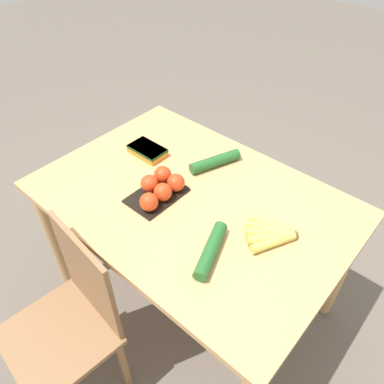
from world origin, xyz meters
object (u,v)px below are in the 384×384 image
at_px(banana_bunch, 272,233).
at_px(carrot_bag, 147,150).
at_px(cucumber_near, 215,161).
at_px(chair, 71,322).
at_px(cucumber_far, 211,250).
at_px(tomato_pack, 160,188).

bearing_deg(banana_bunch, carrot_bag, -4.21).
bearing_deg(cucumber_near, chair, 88.34).
relative_size(chair, cucumber_far, 3.40).
distance_m(banana_bunch, carrot_bag, 0.77).
xyz_separation_m(banana_bunch, cucumber_near, (0.45, -0.21, 0.01)).
bearing_deg(banana_bunch, chair, 55.34).
bearing_deg(cucumber_far, cucumber_near, -52.87).
relative_size(tomato_pack, carrot_bag, 1.38).
bearing_deg(cucumber_far, banana_bunch, -118.17).
relative_size(cucumber_near, cucumber_far, 1.00).
bearing_deg(cucumber_far, chair, 52.46).
xyz_separation_m(chair, carrot_bag, (0.29, -0.75, 0.33)).
distance_m(banana_bunch, cucumber_far, 0.26).
xyz_separation_m(chair, cucumber_near, (-0.03, -0.90, 0.33)).
xyz_separation_m(tomato_pack, cucumber_far, (-0.38, 0.11, -0.02)).
xyz_separation_m(chair, banana_bunch, (-0.48, -0.70, 0.32)).
relative_size(carrot_bag, cucumber_near, 0.71).
bearing_deg(tomato_pack, cucumber_far, 164.09).
xyz_separation_m(banana_bunch, cucumber_far, (0.12, 0.23, 0.01)).
bearing_deg(banana_bunch, cucumber_near, -24.50).
height_order(banana_bunch, cucumber_near, cucumber_near).
bearing_deg(carrot_bag, banana_bunch, 175.79).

